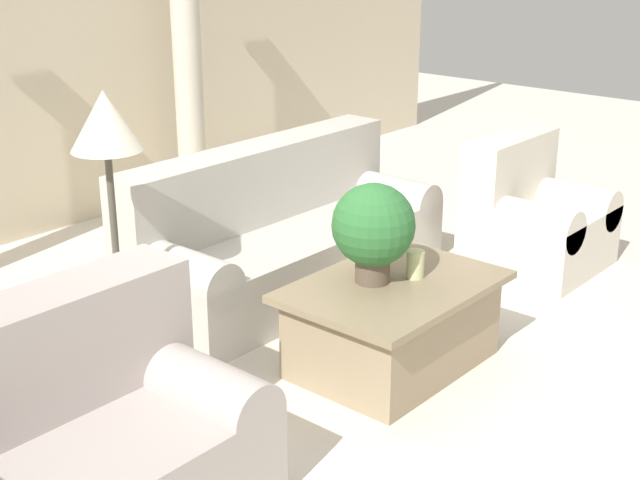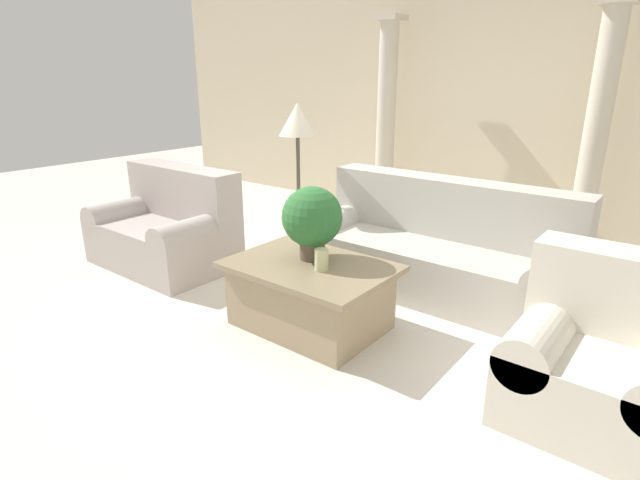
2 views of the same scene
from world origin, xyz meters
The scene contains 10 objects.
ground_plane centered at (0.00, 0.00, 0.00)m, with size 16.00×16.00×0.00m, color silver.
wall_back centered at (0.00, 2.74, 1.60)m, with size 10.00×0.06×3.20m.
sofa_long centered at (0.55, 0.64, 0.35)m, with size 2.17×0.84×0.90m.
loveseat centered at (-1.71, -0.39, 0.35)m, with size 1.34×0.84×0.90m.
coffee_table centered at (0.14, -0.52, 0.24)m, with size 1.12×0.80×0.47m.
potted_plant centered at (0.09, -0.43, 0.77)m, with size 0.43×0.43×0.52m.
pillar_candle centered at (0.27, -0.56, 0.55)m, with size 0.09×0.09×0.15m.
floor_lamp centered at (-0.83, 0.48, 1.26)m, with size 0.34×0.34×1.48m.
column_right centered at (1.29, 2.32, 1.21)m, with size 0.31×0.31×2.36m.
armchair centered at (1.95, -0.36, 0.34)m, with size 0.85×0.79×0.87m.
Camera 1 is at (-3.30, -2.99, 2.25)m, focal length 50.00 mm.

